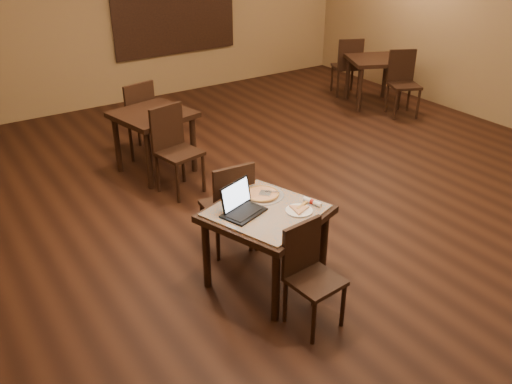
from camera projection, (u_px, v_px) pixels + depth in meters
ground at (333, 207)px, 6.30m from camera, size 10.00×10.00×0.00m
wall_back at (147, 12)px, 9.28m from camera, size 8.00×0.02×3.00m
mural at (175, 6)px, 9.48m from camera, size 2.34×0.05×1.64m
tiled_table at (266, 220)px, 4.75m from camera, size 1.17×1.17×0.76m
chair_main_near at (309, 269)px, 4.36m from camera, size 0.42×0.42×0.90m
chair_main_far at (230, 203)px, 5.25m from camera, size 0.46×0.46×0.98m
laptop at (240, 204)px, 4.66m from camera, size 0.42×0.39×0.25m
plate at (299, 211)px, 4.68m from camera, size 0.24×0.24×0.01m
pizza_slice at (299, 209)px, 4.67m from camera, size 0.26×0.26×0.02m
pizza_pan at (262, 195)px, 4.94m from camera, size 0.40×0.40×0.01m
pizza_whole at (262, 194)px, 4.93m from camera, size 0.31×0.31×0.02m
spatula at (265, 193)px, 4.92m from camera, size 0.24×0.25×0.01m
napkin_roll at (312, 202)px, 4.79m from camera, size 0.08×0.19×0.04m
other_table_a at (374, 66)px, 9.27m from camera, size 1.15×1.15×0.81m
other_table_a_chair_near at (403, 79)px, 8.87m from camera, size 0.60×0.60×1.05m
other_table_a_chair_far at (348, 63)px, 9.75m from camera, size 0.60×0.60×1.05m
other_table_b at (153, 123)px, 6.85m from camera, size 1.03×1.03×0.81m
other_table_b_chair_near at (174, 145)px, 6.42m from camera, size 0.54×0.54×1.05m
other_table_b_chair_far at (136, 115)px, 7.35m from camera, size 0.54×0.54×1.05m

